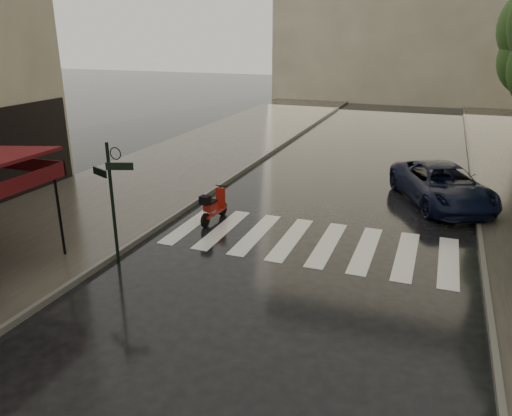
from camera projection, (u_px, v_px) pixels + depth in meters
The scene contains 8 objects.
ground at pixel (79, 336), 9.60m from camera, with size 120.00×120.00×0.00m, color black.
sidewalk_near at pixel (177, 165), 21.66m from camera, with size 6.00×60.00×0.12m, color #38332D.
curb_near at pixel (242, 171), 20.65m from camera, with size 0.12×60.00×0.16m, color #595651.
curb_far at pixel (474, 194), 17.71m from camera, with size 0.12×60.00×0.16m, color #595651.
crosswalk at pixel (309, 241), 13.91m from camera, with size 7.85×3.20×0.01m.
signpost at pixel (112, 194), 12.03m from camera, with size 1.17×0.29×3.10m.
scooter at pixel (213, 207), 15.25m from camera, with size 0.43×1.53×1.00m.
parked_car at pixel (442, 185), 16.76m from camera, with size 2.23×4.84×1.34m, color black.
Camera 1 is at (6.08, -6.51, 5.53)m, focal length 35.00 mm.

